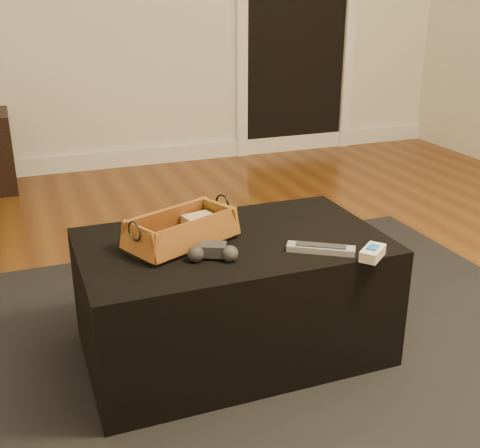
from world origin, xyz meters
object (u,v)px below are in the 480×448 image
object	(u,v)px
wicker_basket	(182,232)
game_controller	(213,252)
tv_remote	(180,240)
silver_remote	(321,249)
ottoman	(232,296)
cream_gadget	(373,253)

from	to	relation	value
wicker_basket	game_controller	bearing A→B (deg)	-70.33
tv_remote	game_controller	xyz separation A→B (m)	(0.07, -0.13, 0.00)
silver_remote	ottoman	bearing A→B (deg)	139.56
tv_remote	cream_gadget	size ratio (longest dim) A/B	1.68
wicker_basket	silver_remote	world-z (taller)	wicker_basket
tv_remote	ottoman	bearing A→B (deg)	-31.49
wicker_basket	cream_gadget	xyz separation A→B (m)	(0.52, -0.32, -0.03)
tv_remote	cream_gadget	distance (m)	0.61
ottoman	wicker_basket	size ratio (longest dim) A/B	2.48
cream_gadget	wicker_basket	bearing A→B (deg)	148.61
wicker_basket	silver_remote	bearing A→B (deg)	-29.20
game_controller	silver_remote	bearing A→B (deg)	-10.89
game_controller	ottoman	bearing A→B (deg)	49.54
ottoman	tv_remote	bearing A→B (deg)	178.16
wicker_basket	silver_remote	distance (m)	0.45
cream_gadget	ottoman	bearing A→B (deg)	140.58
ottoman	silver_remote	size ratio (longest dim) A/B	4.87
wicker_basket	cream_gadget	distance (m)	0.61
wicker_basket	ottoman	bearing A→B (deg)	-8.81
tv_remote	cream_gadget	xyz separation A→B (m)	(0.53, -0.30, -0.01)
wicker_basket	game_controller	distance (m)	0.16
ottoman	silver_remote	world-z (taller)	silver_remote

